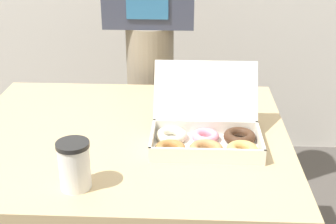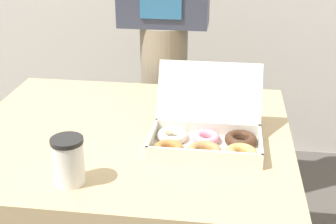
% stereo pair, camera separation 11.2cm
% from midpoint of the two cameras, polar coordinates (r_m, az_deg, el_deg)
% --- Properties ---
extents(table, '(1.07, 0.90, 0.75)m').
position_cam_midpoint_polar(table, '(1.75, -2.60, -13.49)').
color(table, tan).
rests_on(table, ground_plane).
extents(donut_box, '(0.36, 0.32, 0.22)m').
position_cam_midpoint_polar(donut_box, '(1.45, 6.96, -3.08)').
color(donut_box, white).
rests_on(donut_box, table).
extents(coffee_cup, '(0.09, 0.09, 0.13)m').
position_cam_midpoint_polar(coffee_cup, '(1.26, -9.54, -5.93)').
color(coffee_cup, white).
rests_on(coffee_cup, table).
extents(person_customer, '(0.38, 0.22, 1.78)m').
position_cam_midpoint_polar(person_customer, '(2.06, 1.08, 11.49)').
color(person_customer, gray).
rests_on(person_customer, ground_plane).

